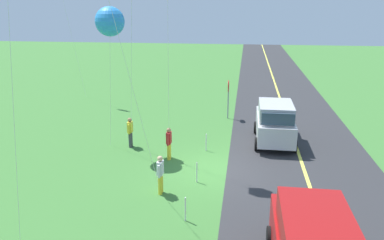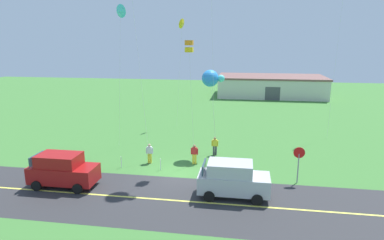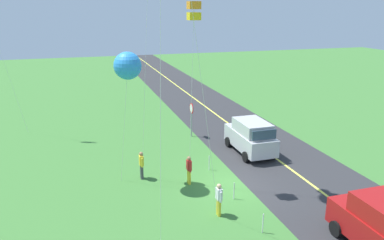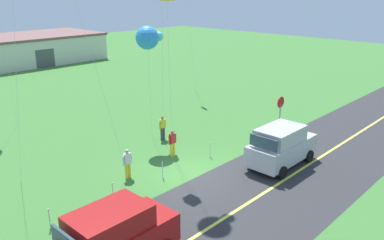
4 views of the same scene
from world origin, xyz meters
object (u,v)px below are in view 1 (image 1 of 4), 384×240
Objects in this scene: kite_cyan_top at (110,21)px; person_adult_companion at (130,131)px; stop_sign at (228,92)px; car_suv_foreground at (275,122)px; person_child_watcher at (160,173)px; person_adult_near at (169,142)px.

person_adult_companion is at bearing -50.93° from kite_cyan_top.
stop_sign is 1.60× the size of person_adult_companion.
car_suv_foreground reaches higher than person_child_watcher.
stop_sign is 9.70m from kite_cyan_top.
kite_cyan_top is (4.48, 3.29, 5.62)m from person_child_watcher.
car_suv_foreground is 0.61× the size of kite_cyan_top.
kite_cyan_top reaches higher than car_suv_foreground.
person_adult_near and person_child_watcher have the same top height.
person_adult_companion and person_child_watcher have the same top height.
stop_sign is 7.96m from person_adult_near.
stop_sign is (4.32, 2.75, 0.65)m from car_suv_foreground.
person_child_watcher is 0.22× the size of kite_cyan_top.
car_suv_foreground is 7.78m from person_adult_companion.
person_adult_companion is at bearing 12.57° from person_child_watcher.
stop_sign is 0.36× the size of kite_cyan_top.
kite_cyan_top reaches higher than person_adult_companion.
stop_sign is at bearing -178.86° from person_adult_near.
person_child_watcher is at bearing 25.16° from person_adult_near.
car_suv_foreground reaches higher than person_adult_near.
car_suv_foreground is at bearing -51.96° from person_child_watcher.
person_child_watcher is at bearing 144.30° from car_suv_foreground.
kite_cyan_top reaches higher than person_adult_near.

